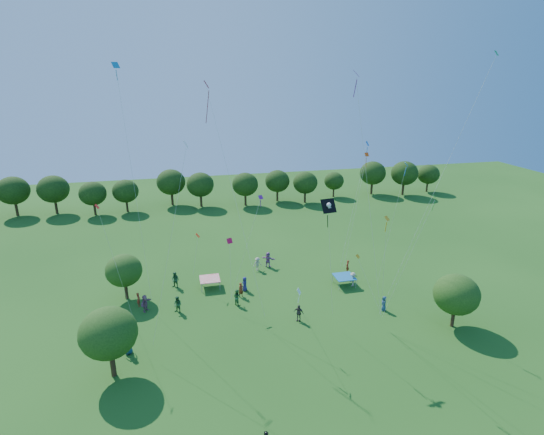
{
  "coord_description": "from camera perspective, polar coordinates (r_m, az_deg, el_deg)",
  "views": [
    {
      "loc": [
        -7.8,
        -19.79,
        22.61
      ],
      "look_at": [
        0.0,
        14.0,
        11.0
      ],
      "focal_mm": 28.0,
      "sensor_mm": 36.0,
      "label": 1
    }
  ],
  "objects": [
    {
      "name": "small_kite_1",
      "position": [
        50.55,
        12.0,
        5.12
      ],
      "size": [
        3.53,
        2.96,
        12.88
      ],
      "color": "#F9480D"
    },
    {
      "name": "crowd_person_9",
      "position": [
        49.14,
        10.8,
        -8.16
      ],
      "size": [
        1.16,
        1.01,
        1.65
      ],
      "primitive_type": "imported",
      "rotation": [
        0.0,
        0.0,
        3.75
      ],
      "color": "#BAAF95",
      "rests_on": "ground"
    },
    {
      "name": "red_high_kite",
      "position": [
        39.61,
        -7.57,
        12.23
      ],
      "size": [
        4.2,
        6.61,
        20.93
      ],
      "color": "red"
    },
    {
      "name": "near_tree_east",
      "position": [
        43.43,
        23.56,
        -9.46
      ],
      "size": [
        4.17,
        4.17,
        5.26
      ],
      "color": "#422B19",
      "rests_on": "ground"
    },
    {
      "name": "small_kite_12",
      "position": [
        52.29,
        12.12,
        6.92
      ],
      "size": [
        4.9,
        4.95,
        13.88
      ],
      "color": "blue"
    },
    {
      "name": "small_kite_2",
      "position": [
        35.43,
        14.99,
        -3.54
      ],
      "size": [
        2.58,
        3.89,
        11.09
      ],
      "color": "orange"
    },
    {
      "name": "crowd_person_14",
      "position": [
        49.12,
        -12.86,
        -8.18
      ],
      "size": [
        1.04,
        0.89,
        1.86
      ],
      "primitive_type": "imported",
      "rotation": [
        0.0,
        0.0,
        5.76
      ],
      "color": "#245531",
      "rests_on": "ground"
    },
    {
      "name": "small_kite_6",
      "position": [
        33.77,
        -12.42,
        3.84
      ],
      "size": [
        4.0,
        1.73,
        16.64
      ],
      "color": "white"
    },
    {
      "name": "crowd_person_8",
      "position": [
        44.29,
        -12.56,
        -11.37
      ],
      "size": [
        0.98,
        0.89,
        1.76
      ],
      "primitive_type": "imported",
      "rotation": [
        0.0,
        0.0,
        5.65
      ],
      "color": "#265A31",
      "rests_on": "ground"
    },
    {
      "name": "treeline",
      "position": [
        77.7,
        -8.17,
        4.53
      ],
      "size": [
        88.01,
        8.77,
        6.77
      ],
      "color": "#422B19",
      "rests_on": "ground"
    },
    {
      "name": "crowd_person_2",
      "position": [
        44.75,
        -4.72,
        -10.63
      ],
      "size": [
        0.88,
        0.97,
        1.74
      ],
      "primitive_type": "imported",
      "rotation": [
        0.0,
        0.0,
        2.19
      ],
      "color": "#296131",
      "rests_on": "ground"
    },
    {
      "name": "crowd_person_1",
      "position": [
        46.2,
        -4.19,
        -9.68
      ],
      "size": [
        0.72,
        0.6,
        1.64
      ],
      "primitive_type": "imported",
      "rotation": [
        0.0,
        0.0,
        0.4
      ],
      "color": "maroon",
      "rests_on": "ground"
    },
    {
      "name": "crowd_person_5",
      "position": [
        52.85,
        -0.54,
        -5.66
      ],
      "size": [
        1.85,
        1.58,
        1.94
      ],
      "primitive_type": "imported",
      "rotation": [
        0.0,
        0.0,
        2.52
      ],
      "color": "#995993",
      "rests_on": "ground"
    },
    {
      "name": "small_kite_4",
      "position": [
        42.78,
        16.59,
        2.44
      ],
      "size": [
        0.34,
        3.55,
        13.73
      ],
      "color": "blue"
    },
    {
      "name": "tent_blue",
      "position": [
        49.08,
        9.7,
        -7.85
      ],
      "size": [
        2.2,
        2.2,
        1.1
      ],
      "color": "#18639C",
      "rests_on": "ground"
    },
    {
      "name": "near_tree_west",
      "position": [
        35.92,
        -21.14,
        -14.3
      ],
      "size": [
        4.42,
        4.42,
        5.89
      ],
      "color": "#422B19",
      "rests_on": "ground"
    },
    {
      "name": "small_kite_8",
      "position": [
        42.93,
        -5.7,
        -4.04
      ],
      "size": [
        0.63,
        2.21,
        5.8
      ],
      "color": "#E00D3D"
    },
    {
      "name": "pirate_kite",
      "position": [
        35.73,
        7.65,
        1.35
      ],
      "size": [
        1.88,
        1.31,
        11.54
      ],
      "color": "black"
    },
    {
      "name": "crowd_person_11",
      "position": [
        45.34,
        -16.68,
        -10.98
      ],
      "size": [
        1.36,
        1.73,
        1.78
      ],
      "primitive_type": "imported",
      "rotation": [
        0.0,
        0.0,
        1.03
      ],
      "color": "#8D5271",
      "rests_on": "ground"
    },
    {
      "name": "small_kite_13",
      "position": [
        39.45,
        -2.54,
        -0.84
      ],
      "size": [
        3.04,
        1.89,
        11.04
      ],
      "color": "#771687"
    },
    {
      "name": "small_kite_5",
      "position": [
        34.47,
        12.01,
        11.07
      ],
      "size": [
        4.59,
        1.1,
        21.74
      ],
      "color": "#91187F"
    },
    {
      "name": "small_kite_7",
      "position": [
        42.17,
        -19.26,
        12.13
      ],
      "size": [
        1.71,
        3.65,
        22.5
      ],
      "color": "#0B7BB1"
    },
    {
      "name": "small_kite_0",
      "position": [
        38.63,
        -21.36,
        -2.33
      ],
      "size": [
        1.84,
        1.0,
        11.3
      ],
      "color": "red"
    },
    {
      "name": "crowd_person_3",
      "position": [
        51.99,
        -1.97,
        -6.25
      ],
      "size": [
        1.18,
        0.73,
        1.69
      ],
      "primitive_type": "imported",
      "rotation": [
        0.0,
        0.0,
        0.23
      ],
      "color": "#AFA08C",
      "rests_on": "ground"
    },
    {
      "name": "small_kite_14",
      "position": [
        35.96,
        3.57,
        -10.23
      ],
      "size": [
        2.23,
        7.62,
        5.2
      ],
      "color": "white"
    },
    {
      "name": "crowd_person_4",
      "position": [
        42.87,
        -19.06,
        -13.2
      ],
      "size": [
        0.77,
        1.04,
        1.61
      ],
      "primitive_type": "imported",
      "rotation": [
        0.0,
        0.0,
        1.17
      ],
      "color": "#423E35",
      "rests_on": "ground"
    },
    {
      "name": "near_tree_north",
      "position": [
        47.28,
        -19.3,
        -6.74
      ],
      "size": [
        3.77,
        3.77,
        4.99
      ],
      "color": "#422B19",
      "rests_on": "ground"
    },
    {
      "name": "crowd_person_10",
      "position": [
        42.05,
        3.59,
        -12.68
      ],
      "size": [
        1.09,
        0.98,
        1.73
      ],
      "primitive_type": "imported",
      "rotation": [
        0.0,
        0.0,
        5.63
      ],
      "color": "#473A38",
      "rests_on": "ground"
    },
    {
      "name": "small_kite_11",
      "position": [
        37.15,
        22.78,
        7.45
      ],
      "size": [
        6.1,
        3.32,
        23.07
      ],
      "color": "green"
    },
    {
      "name": "tent_red_stripe",
      "position": [
        48.41,
        -8.37,
        -8.17
      ],
      "size": [
        2.2,
        2.2,
        1.1
      ],
      "color": "red",
      "rests_on": "ground"
    },
    {
      "name": "crowd_person_13",
      "position": [
        46.47,
        -17.5,
        -10.47
      ],
      "size": [
        0.43,
        0.61,
        1.53
      ],
      "primitive_type": "imported",
      "rotation": [
        0.0,
        0.0,
        1.69
      ],
      "color": "#9E2F1C",
      "rests_on": "ground"
    },
    {
      "name": "small_kite_10",
      "position": [
        40.68,
        12.03,
        -6.6
      ],
      "size": [
        2.16,
        2.2,
        5.5
      ],
      "color": "orange"
    },
    {
      "name": "crowd_person_6",
      "position": [
        39.59,
        -18.82,
        -15.82
      ],
      "size": [
        1.04,
        0.94,
        1.86
      ],
      "primitive_type": "imported",
      "rotation": [
        0.0,
        0.0,
        3.77
      ],
      "color": "navy",
      "rests_on": "ground"
    },
    {
      "name": "small_kite_9",
      "position": [
        47.3,
        -10.02,
        -2.95
      ],
      "size": [
        1.03,
        0.62,
        4.94
      ],
      "color": "#FF440D"
    },
    {
      "name": "small_kite_3",
      "position": [
        37.14,
        19.36,
        -1.73
      ],
      "size": [
        2.3,
        2.98,
        12.3
      ],
      "color": "green"
    },
    {
      "name": "crowd_person_7",
      "position": [
        52.31,
        10.11,
        -6.47
      ],
      "size": [
        0.67,
        0.68,
        1.55
      ],
      "primitive_type": "imported",
      "rotation": [
        0.0,
        0.0,
        3.95
      ],
      "color": "maroon",
      "rests_on": "ground"
    },
    {
      "name": "crowd_person_0",
      "position": [
        47.4,
        -3.68,
        -8.9
      ],
      "size": [
        0.75,
        0.92,
        1.64
      ],
      "primitive_type": "imported",
      "rotation": [
        0.0,
        0.0,
        4.25
      ],
      "color": "navy",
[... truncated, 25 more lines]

